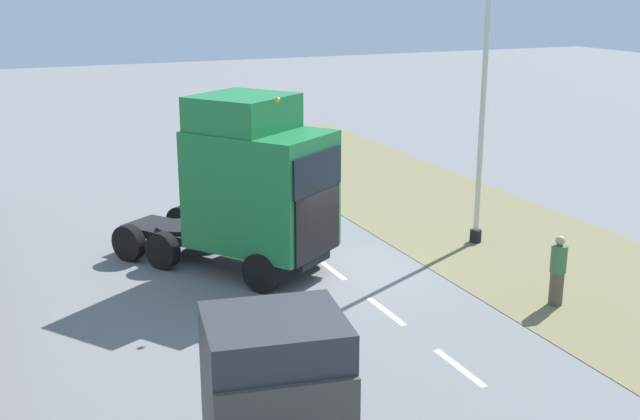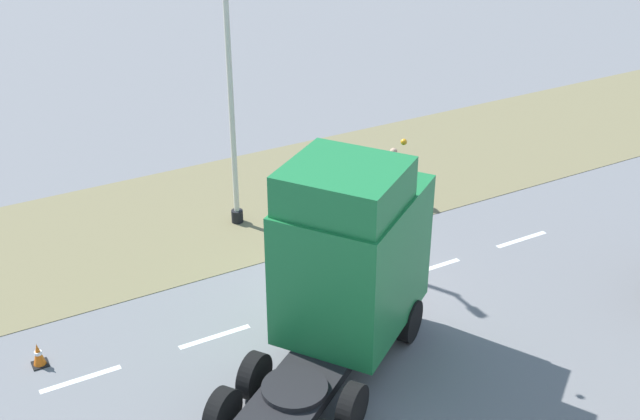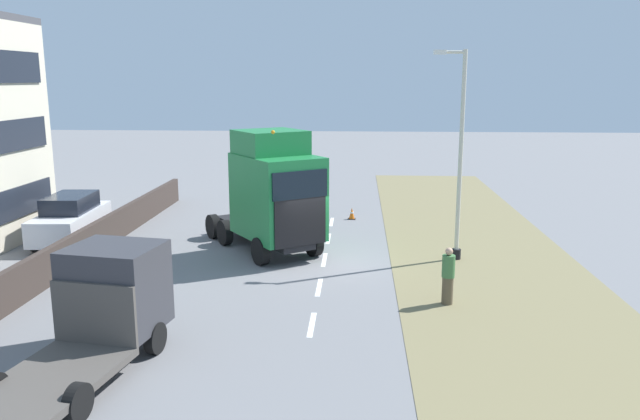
% 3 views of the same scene
% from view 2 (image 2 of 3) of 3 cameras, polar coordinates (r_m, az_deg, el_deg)
% --- Properties ---
extents(ground_plane, '(120.00, 120.00, 0.00)m').
position_cam_2_polar(ground_plane, '(20.96, 2.45, -5.88)').
color(ground_plane, slate).
rests_on(ground_plane, ground).
extents(grass_verge, '(7.00, 44.00, 0.01)m').
position_cam_2_polar(grass_verge, '(25.55, -4.57, 0.65)').
color(grass_verge, olive).
rests_on(grass_verge, ground).
extents(lane_markings, '(0.16, 14.60, 0.00)m').
position_cam_2_polar(lane_markings, '(20.66, 0.78, -6.41)').
color(lane_markings, white).
rests_on(lane_markings, ground).
extents(lorry_cab, '(5.57, 6.44, 4.96)m').
position_cam_2_polar(lorry_cab, '(17.62, 2.02, -3.71)').
color(lorry_cab, black).
rests_on(lorry_cab, ground).
extents(lamp_post, '(1.30, 0.35, 7.77)m').
position_cam_2_polar(lamp_post, '(22.82, -6.24, 6.97)').
color(lamp_post, black).
rests_on(lamp_post, ground).
extents(pedestrian, '(0.39, 0.39, 1.78)m').
position_cam_2_polar(pedestrian, '(25.29, 5.18, 2.52)').
color(pedestrian, brown).
rests_on(pedestrian, ground).
extents(traffic_cone_lead, '(0.36, 0.36, 0.58)m').
position_cam_2_polar(traffic_cone_lead, '(19.45, -19.40, -9.68)').
color(traffic_cone_lead, black).
rests_on(traffic_cone_lead, ground).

